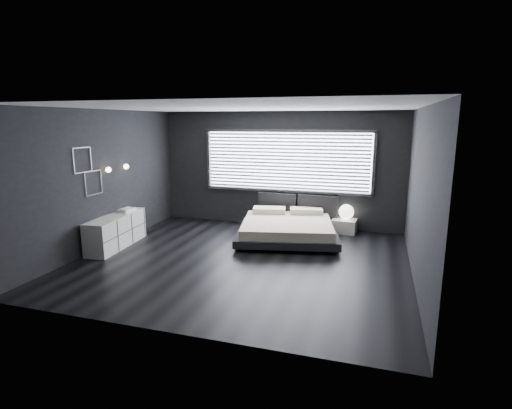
% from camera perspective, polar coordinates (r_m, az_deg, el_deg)
% --- Properties ---
extents(room, '(6.04, 6.00, 2.80)m').
position_cam_1_polar(room, '(7.23, -1.99, 2.56)').
color(room, black).
rests_on(room, ground).
extents(window, '(4.14, 0.09, 1.52)m').
position_cam_1_polar(window, '(9.72, 4.37, 6.17)').
color(window, white).
rests_on(window, ground).
extents(headboard, '(1.96, 0.16, 0.52)m').
position_cam_1_polar(headboard, '(9.77, 5.92, -0.01)').
color(headboard, black).
rests_on(headboard, ground).
extents(sconce_near, '(0.18, 0.11, 0.11)m').
position_cam_1_polar(sconce_near, '(8.63, -20.36, 4.68)').
color(sconce_near, silver).
rests_on(sconce_near, ground).
extents(sconce_far, '(0.18, 0.11, 0.11)m').
position_cam_1_polar(sconce_far, '(9.10, -18.07, 5.17)').
color(sconce_far, silver).
rests_on(sconce_far, ground).
extents(wall_art_upper, '(0.01, 0.48, 0.48)m').
position_cam_1_polar(wall_art_upper, '(8.19, -23.54, 5.85)').
color(wall_art_upper, '#47474C').
rests_on(wall_art_upper, ground).
extents(wall_art_lower, '(0.01, 0.48, 0.48)m').
position_cam_1_polar(wall_art_lower, '(8.44, -22.18, 2.88)').
color(wall_art_lower, '#47474C').
rests_on(wall_art_lower, ground).
extents(bed, '(2.51, 2.44, 0.55)m').
position_cam_1_polar(bed, '(8.84, 4.47, -3.33)').
color(bed, black).
rests_on(bed, ground).
extents(nightstand, '(0.58, 0.49, 0.32)m').
position_cam_1_polar(nightstand, '(9.57, 12.49, -3.00)').
color(nightstand, silver).
rests_on(nightstand, ground).
extents(orb_lamp, '(0.35, 0.35, 0.35)m').
position_cam_1_polar(orb_lamp, '(9.52, 12.77, -1.03)').
color(orb_lamp, white).
rests_on(orb_lamp, nightstand).
extents(dresser, '(0.61, 1.69, 0.66)m').
position_cam_1_polar(dresser, '(8.78, -19.31, -3.60)').
color(dresser, silver).
rests_on(dresser, ground).
extents(book_stack, '(0.34, 0.40, 0.07)m').
position_cam_1_polar(book_stack, '(8.98, -17.92, -0.76)').
color(book_stack, white).
rests_on(book_stack, dresser).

